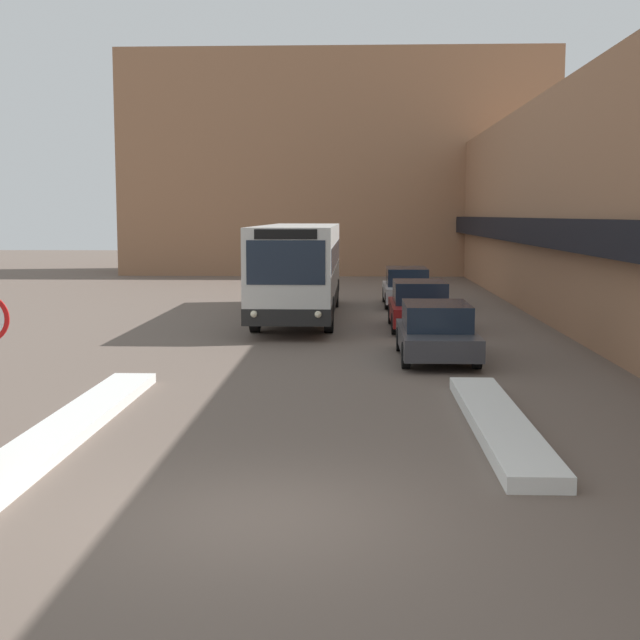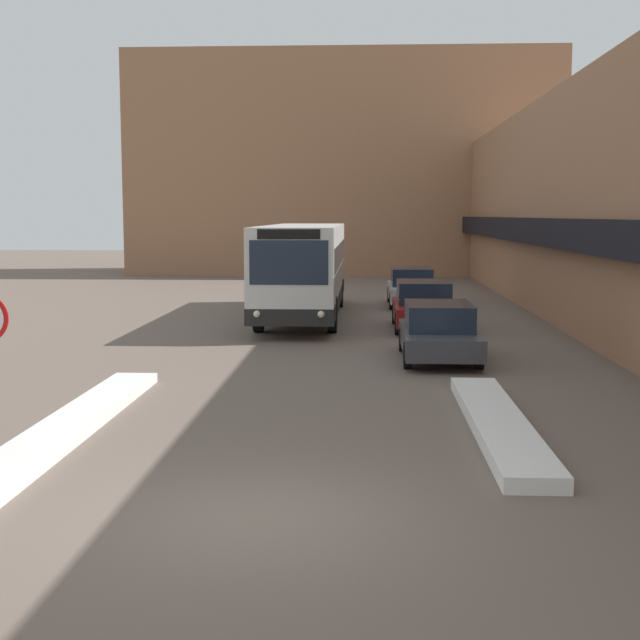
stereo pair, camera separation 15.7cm
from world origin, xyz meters
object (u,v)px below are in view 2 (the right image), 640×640
object	(u,v)px
parked_car_back	(411,287)
parked_car_middle	(423,305)
city_bus	(304,268)
parked_car_front	(439,331)

from	to	relation	value
parked_car_back	parked_car_middle	bearing A→B (deg)	-90.00
city_bus	parked_car_front	size ratio (longest dim) A/B	2.83
parked_car_front	city_bus	bearing A→B (deg)	114.41
parked_car_front	parked_car_middle	distance (m)	5.98
city_bus	parked_car_back	distance (m)	6.10
parked_car_middle	parked_car_back	bearing A→B (deg)	90.00
parked_car_front	parked_car_back	xyz separation A→B (m)	(0.00, 13.29, 0.05)
parked_car_front	parked_car_middle	xyz separation A→B (m)	(0.00, 5.98, 0.05)
parked_car_middle	parked_car_back	size ratio (longest dim) A/B	0.92
city_bus	parked_car_middle	xyz separation A→B (m)	(3.99, -2.82, -1.02)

